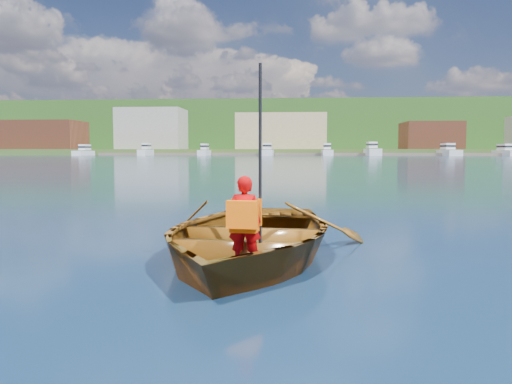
{
  "coord_description": "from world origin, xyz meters",
  "views": [
    {
      "loc": [
        -0.63,
        -6.79,
        1.38
      ],
      "look_at": [
        -1.11,
        -0.47,
        0.86
      ],
      "focal_mm": 35.0,
      "sensor_mm": 36.0,
      "label": 1
    }
  ],
  "objects": [
    {
      "name": "hillside_trees",
      "position": [
        -9.69,
        238.07,
        17.94
      ],
      "size": [
        295.15,
        88.11,
        24.84
      ],
      "color": "#382314",
      "rests_on": "ground"
    },
    {
      "name": "child_paddler",
      "position": [
        -1.16,
        -1.38,
        0.63
      ],
      "size": [
        0.39,
        0.36,
        2.24
      ],
      "color": "#AA0204",
      "rests_on": "ground"
    },
    {
      "name": "shoreline",
      "position": [
        0.0,
        236.61,
        10.32
      ],
      "size": [
        400.0,
        140.0,
        22.0
      ],
      "color": "#475F28",
      "rests_on": "ground"
    },
    {
      "name": "ground",
      "position": [
        0.0,
        0.0,
        0.0
      ],
      "size": [
        600.0,
        600.0,
        0.0
      ],
      "color": "#162F45",
      "rests_on": "ground"
    },
    {
      "name": "marina_yachts",
      "position": [
        13.26,
        143.33,
        1.34
      ],
      "size": [
        142.91,
        13.36,
        4.34
      ],
      "color": "silver",
      "rests_on": "ground"
    },
    {
      "name": "waterfront_buildings",
      "position": [
        -7.74,
        165.0,
        7.74
      ],
      "size": [
        202.0,
        16.0,
        14.0
      ],
      "color": "brown",
      "rests_on": "ground"
    },
    {
      "name": "dock",
      "position": [
        -3.41,
        148.0,
        0.4
      ],
      "size": [
        159.91,
        14.62,
        0.8
      ],
      "color": "brown",
      "rests_on": "ground"
    },
    {
      "name": "rowboat",
      "position": [
        -1.22,
        -0.47,
        0.3
      ],
      "size": [
        3.53,
        4.64,
        0.9
      ],
      "color": "brown",
      "rests_on": "ground"
    }
  ]
}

